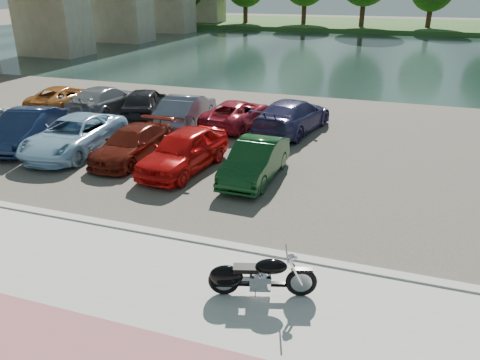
% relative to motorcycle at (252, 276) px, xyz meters
% --- Properties ---
extents(ground, '(200.00, 200.00, 0.00)m').
position_rel_motorcycle_xyz_m(ground, '(-0.99, -0.25, -0.56)').
color(ground, '#595447').
rests_on(ground, ground).
extents(promenade, '(60.00, 6.00, 0.10)m').
position_rel_motorcycle_xyz_m(promenade, '(-0.99, -1.25, -0.51)').
color(promenade, '#B3B0A9').
rests_on(promenade, ground).
extents(kerb, '(60.00, 0.30, 0.14)m').
position_rel_motorcycle_xyz_m(kerb, '(-0.99, 1.75, -0.49)').
color(kerb, '#B3B0A9').
rests_on(kerb, ground).
extents(parking_lot, '(60.00, 18.00, 0.04)m').
position_rel_motorcycle_xyz_m(parking_lot, '(-0.99, 10.75, -0.54)').
color(parking_lot, '#48423A').
rests_on(parking_lot, ground).
extents(river, '(120.00, 40.00, 0.00)m').
position_rel_motorcycle_xyz_m(river, '(-0.99, 39.75, -0.56)').
color(river, '#182B27').
rests_on(river, ground).
extents(far_bank, '(120.00, 24.00, 0.60)m').
position_rel_motorcycle_xyz_m(far_bank, '(-0.99, 71.75, -0.26)').
color(far_bank, '#214A1A').
rests_on(far_bank, ground).
extents(motorcycle, '(2.27, 1.01, 1.05)m').
position_rel_motorcycle_xyz_m(motorcycle, '(0.00, 0.00, 0.00)').
color(motorcycle, black).
rests_on(motorcycle, promenade).
extents(car_1, '(2.61, 4.76, 1.49)m').
position_rel_motorcycle_xyz_m(car_1, '(-11.91, 6.70, 0.22)').
color(car_1, '#162345').
rests_on(car_1, parking_lot).
extents(car_2, '(2.60, 5.18, 1.41)m').
position_rel_motorcycle_xyz_m(car_2, '(-9.56, 6.70, 0.18)').
color(car_2, '#9FC9E7').
rests_on(car_2, parking_lot).
extents(car_3, '(1.85, 4.27, 1.22)m').
position_rel_motorcycle_xyz_m(car_3, '(-6.97, 6.73, 0.09)').
color(car_3, '#5F170D').
rests_on(car_3, parking_lot).
extents(car_4, '(2.24, 4.54, 1.49)m').
position_rel_motorcycle_xyz_m(car_4, '(-4.61, 6.36, 0.22)').
color(car_4, red).
rests_on(car_4, parking_lot).
extents(car_5, '(1.51, 4.07, 1.33)m').
position_rel_motorcycle_xyz_m(car_5, '(-1.92, 6.40, 0.14)').
color(car_5, '#0F3817').
rests_on(car_5, parking_lot).
extents(car_6, '(2.36, 4.60, 1.24)m').
position_rel_motorcycle_xyz_m(car_6, '(-14.64, 12.46, 0.10)').
color(car_6, '#BE6F2B').
rests_on(car_6, parking_lot).
extents(car_7, '(2.02, 4.97, 1.44)m').
position_rel_motorcycle_xyz_m(car_7, '(-11.84, 12.23, 0.20)').
color(car_7, gray).
rests_on(car_7, parking_lot).
extents(car_8, '(2.96, 4.71, 1.49)m').
position_rel_motorcycle_xyz_m(car_8, '(-9.61, 12.39, 0.23)').
color(car_8, black).
rests_on(car_8, parking_lot).
extents(car_9, '(1.89, 4.59, 1.48)m').
position_rel_motorcycle_xyz_m(car_9, '(-7.00, 11.77, 0.22)').
color(car_9, slate).
rests_on(car_9, parking_lot).
extents(car_10, '(2.57, 4.67, 1.24)m').
position_rel_motorcycle_xyz_m(car_10, '(-4.66, 12.35, 0.10)').
color(car_10, '#AA1C2F').
rests_on(car_10, parking_lot).
extents(car_11, '(3.04, 5.46, 1.49)m').
position_rel_motorcycle_xyz_m(car_11, '(-1.98, 12.30, 0.23)').
color(car_11, navy).
rests_on(car_11, parking_lot).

